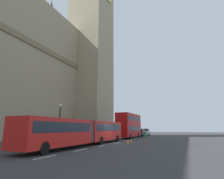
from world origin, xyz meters
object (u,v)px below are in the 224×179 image
articulated_bus (84,130)px  street_lamp (60,120)px  pedestrian_near_cones (146,137)px  traffic_cone_west (128,142)px  sedan_trailing (146,132)px  traffic_cone_middle (131,141)px  sedan_lead (141,133)px  clock_tower (92,10)px  double_decker_bus (129,125)px

articulated_bus → street_lamp: 4.80m
pedestrian_near_cones → traffic_cone_west: bearing=129.4°
street_lamp → traffic_cone_west: bearing=-71.7°
sedan_trailing → pedestrian_near_cones: 29.01m
traffic_cone_west → traffic_cone_middle: (2.35, 0.31, 0.00)m
traffic_cone_middle → street_lamp: size_ratio=0.11×
street_lamp → pedestrian_near_cones: street_lamp is taller
articulated_bus → sedan_lead: 27.24m
sedan_trailing → traffic_cone_middle: bearing=-171.6°
clock_tower → traffic_cone_west: (-21.16, -18.14, -38.47)m
clock_tower → pedestrian_near_cones: size_ratio=43.43×
articulated_bus → sedan_lead: (27.22, 0.06, -0.83)m
clock_tower → articulated_bus: clock_tower is taller
sedan_lead → pedestrian_near_cones: 22.61m
sedan_trailing → pedestrian_near_cones: (-28.30, -6.35, -0.00)m
clock_tower → double_decker_bus: 39.37m
double_decker_bus → traffic_cone_west: size_ratio=16.94×
traffic_cone_west → street_lamp: street_lamp is taller
sedan_trailing → traffic_cone_middle: sedan_trailing is taller
articulated_bus → double_decker_bus: size_ratio=1.89×
double_decker_bus → traffic_cone_west: (-13.74, -4.15, -2.43)m
traffic_cone_middle → pedestrian_near_cones: pedestrian_near_cones is taller
articulated_bus → pedestrian_near_cones: (5.48, -6.11, -0.83)m
traffic_cone_west → street_lamp: (-2.87, 8.66, 2.77)m
sedan_lead → street_lamp: bearing=170.4°
sedan_trailing → pedestrian_near_cones: sedan_trailing is taller
clock_tower → traffic_cone_middle: bearing=-136.5°
street_lamp → sedan_trailing: bearing=-7.4°
traffic_cone_middle → pedestrian_near_cones: bearing=-108.1°
sedan_lead → sedan_trailing: same height
clock_tower → traffic_cone_west: size_ratio=126.54×
double_decker_bus → street_lamp: size_ratio=1.86×
articulated_bus → sedan_trailing: size_ratio=4.23×
clock_tower → street_lamp: 44.07m
sedan_lead → sedan_trailing: size_ratio=1.00×
double_decker_bus → sedan_lead: size_ratio=2.23×
street_lamp → double_decker_bus: bearing=-15.2°
articulated_bus → clock_tower: bearing=29.2°
pedestrian_near_cones → sedan_trailing: bearing=12.6°
double_decker_bus → sedan_trailing: 16.27m
sedan_lead → sedan_trailing: (6.55, 0.18, 0.00)m
articulated_bus → traffic_cone_west: articulated_bus is taller
sedan_lead → traffic_cone_middle: (-21.01, -3.91, -0.63)m
clock_tower → traffic_cone_west: clock_tower is taller
clock_tower → street_lamp: (-24.03, -9.48, -35.70)m
traffic_cone_west → double_decker_bus: bearing=16.8°
sedan_lead → traffic_cone_west: bearing=-169.8°
pedestrian_near_cones → articulated_bus: bearing=131.9°
double_decker_bus → traffic_cone_middle: size_ratio=16.94×
double_decker_bus → traffic_cone_west: 14.56m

